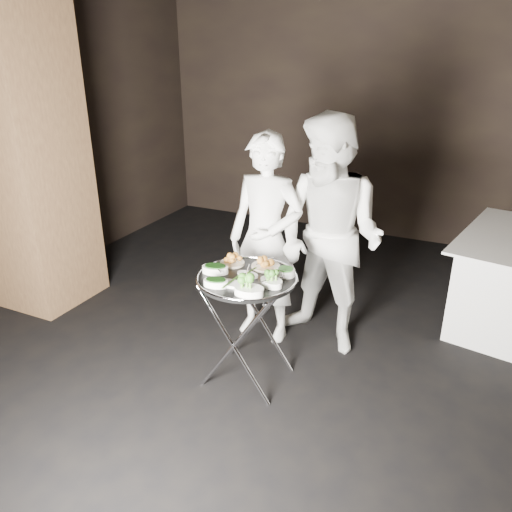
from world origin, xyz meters
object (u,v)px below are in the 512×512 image
at_px(tray_stand, 247,324).
at_px(waiter_left, 266,240).
at_px(serving_tray, 247,278).
at_px(waiter_right, 329,238).

distance_m(tray_stand, waiter_left, 0.78).
height_order(serving_tray, waiter_right, waiter_right).
bearing_deg(waiter_left, serving_tray, -76.02).
bearing_deg(tray_stand, serving_tray, 90.00).
height_order(tray_stand, waiter_left, waiter_left).
height_order(tray_stand, serving_tray, serving_tray).
xyz_separation_m(tray_stand, waiter_left, (-0.15, 0.65, 0.41)).
xyz_separation_m(tray_stand, serving_tray, (0.00, 0.00, 0.37)).
height_order(serving_tray, waiter_left, waiter_left).
bearing_deg(serving_tray, tray_stand, -90.00).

